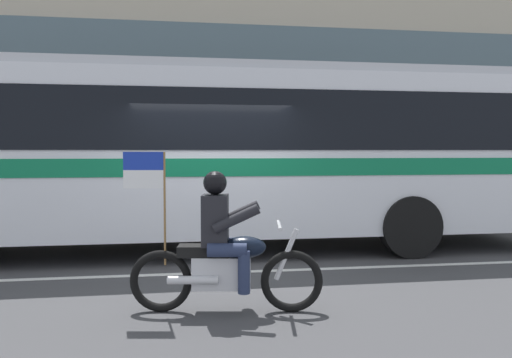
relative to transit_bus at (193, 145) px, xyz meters
name	(u,v)px	position (x,y,z in m)	size (l,w,h in m)	color
ground_plane	(213,264)	(0.25, -1.19, -1.88)	(60.00, 60.00, 0.00)	#3D3D3F
sidewalk_curb	(198,219)	(0.25, 3.91, -1.81)	(28.00, 3.80, 0.15)	#A39E93
lane_center_stripe	(216,273)	(0.25, -1.79, -1.88)	(26.60, 0.14, 0.01)	silver
transit_bus	(193,145)	(0.00, 0.00, 0.00)	(12.95, 2.67, 3.22)	silver
motorcycle_with_rider	(224,252)	(0.19, -3.69, -1.22)	(2.18, 0.69, 1.78)	black
fire_hydrant	(413,201)	(5.67, 3.17, -1.37)	(0.22, 0.30, 0.75)	red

